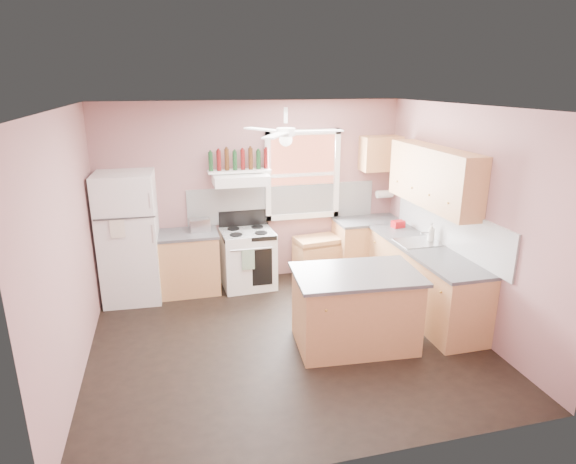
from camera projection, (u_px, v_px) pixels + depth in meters
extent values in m
plane|color=black|center=(286.00, 339.00, 5.77)|extent=(4.50, 4.50, 0.00)
plane|color=white|center=(286.00, 107.00, 4.96)|extent=(4.50, 4.50, 0.00)
cube|color=#936564|center=(253.00, 193.00, 7.24)|extent=(4.50, 0.05, 2.70)
cube|color=#936564|center=(466.00, 218.00, 5.90)|extent=(0.05, 4.00, 2.70)
cube|color=#936564|center=(67.00, 249.00, 4.83)|extent=(0.05, 4.00, 2.70)
cube|color=white|center=(283.00, 203.00, 7.36)|extent=(2.90, 0.03, 0.55)
cube|color=white|center=(448.00, 225.00, 6.22)|extent=(0.03, 2.60, 0.55)
cube|color=brown|center=(302.00, 175.00, 7.30)|extent=(1.00, 0.02, 1.20)
cube|color=white|center=(303.00, 175.00, 7.27)|extent=(1.16, 0.07, 1.36)
cube|color=white|center=(129.00, 238.00, 6.61)|extent=(0.80, 0.78, 1.80)
cube|color=#B7824C|center=(187.00, 264.00, 6.96)|extent=(0.90, 0.60, 0.86)
cube|color=#454548|center=(185.00, 234.00, 6.83)|extent=(0.92, 0.62, 0.04)
cube|color=silver|center=(200.00, 225.00, 6.87)|extent=(0.30, 0.19, 0.18)
cube|color=white|center=(248.00, 259.00, 7.15)|extent=(0.78, 0.67, 0.86)
cube|color=white|center=(241.00, 179.00, 6.85)|extent=(0.78, 0.50, 0.14)
cube|color=white|center=(239.00, 171.00, 6.93)|extent=(0.90, 0.26, 0.03)
cube|color=#B7824C|center=(317.00, 258.00, 7.48)|extent=(0.71, 0.52, 0.66)
cube|color=#B7824C|center=(367.00, 248.00, 7.62)|extent=(1.00, 0.60, 0.86)
cube|color=#B7824C|center=(423.00, 281.00, 6.37)|extent=(0.60, 2.20, 0.86)
cube|color=#454548|center=(369.00, 221.00, 7.49)|extent=(1.02, 0.62, 0.04)
cube|color=#454548|center=(425.00, 249.00, 6.24)|extent=(0.62, 2.22, 0.04)
cube|color=silver|center=(418.00, 243.00, 6.42)|extent=(0.55, 0.45, 0.03)
cylinder|color=silver|center=(429.00, 237.00, 6.43)|extent=(0.03, 0.03, 0.14)
cube|color=#B7824C|center=(433.00, 177.00, 6.18)|extent=(0.33, 1.80, 0.76)
cube|color=#B7824C|center=(381.00, 153.00, 7.35)|extent=(0.60, 0.33, 0.52)
cylinder|color=white|center=(384.00, 194.00, 7.60)|extent=(0.26, 0.12, 0.12)
cube|color=#B7824C|center=(355.00, 310.00, 5.55)|extent=(1.39, 0.94, 0.86)
cube|color=#454548|center=(357.00, 274.00, 5.41)|extent=(1.48, 1.03, 0.04)
cylinder|color=white|center=(286.00, 132.00, 5.03)|extent=(0.20, 0.20, 0.08)
imported|color=silver|center=(431.00, 232.00, 6.42)|extent=(0.12, 0.12, 0.25)
cube|color=red|center=(398.00, 224.00, 7.06)|extent=(0.20, 0.15, 0.10)
cylinder|color=#143819|center=(211.00, 162.00, 6.79)|extent=(0.06, 0.06, 0.27)
cylinder|color=#590F0F|center=(219.00, 161.00, 6.81)|extent=(0.06, 0.06, 0.29)
cylinder|color=#3F230F|center=(227.00, 160.00, 6.84)|extent=(0.06, 0.06, 0.31)
cylinder|color=#143819|center=(235.00, 161.00, 6.87)|extent=(0.06, 0.06, 0.27)
cylinder|color=#590F0F|center=(243.00, 160.00, 6.89)|extent=(0.06, 0.06, 0.29)
cylinder|color=#3F230F|center=(251.00, 159.00, 6.92)|extent=(0.06, 0.06, 0.31)
cylinder|color=#143819|center=(258.00, 160.00, 6.95)|extent=(0.06, 0.06, 0.27)
cylinder|color=#590F0F|center=(266.00, 159.00, 6.97)|extent=(0.06, 0.06, 0.29)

